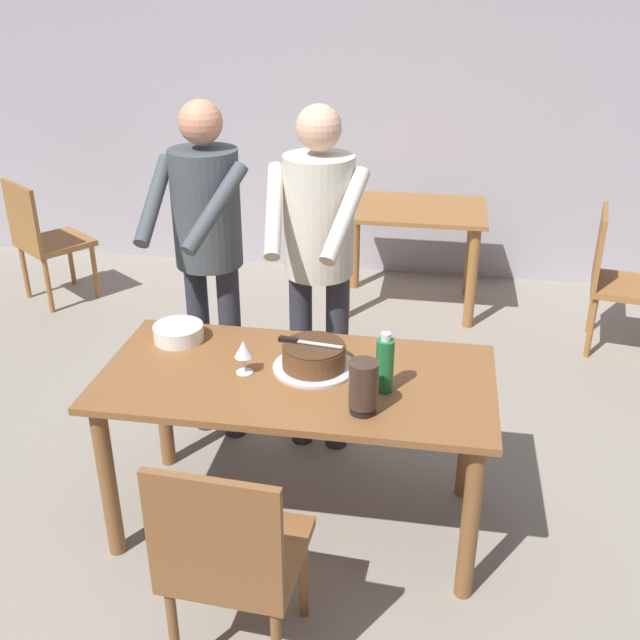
# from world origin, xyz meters

# --- Properties ---
(ground_plane) EXTENTS (14.00, 14.00, 0.00)m
(ground_plane) POSITION_xyz_m (0.00, 0.00, 0.00)
(ground_plane) COLOR gray
(back_wall) EXTENTS (10.00, 0.12, 2.70)m
(back_wall) POSITION_xyz_m (0.00, 3.10, 1.35)
(back_wall) COLOR #ADA8B2
(back_wall) RESTS_ON ground_plane
(main_dining_table) EXTENTS (1.60, 0.78, 0.75)m
(main_dining_table) POSITION_xyz_m (0.00, 0.00, 0.63)
(main_dining_table) COLOR brown
(main_dining_table) RESTS_ON ground_plane
(cake_on_platter) EXTENTS (0.34, 0.34, 0.11)m
(cake_on_platter) POSITION_xyz_m (0.06, 0.06, 0.80)
(cake_on_platter) COLOR silver
(cake_on_platter) RESTS_ON main_dining_table
(cake_knife) EXTENTS (0.27, 0.06, 0.02)m
(cake_knife) POSITION_xyz_m (-0.01, 0.07, 0.87)
(cake_knife) COLOR silver
(cake_knife) RESTS_ON cake_on_platter
(plate_stack) EXTENTS (0.22, 0.22, 0.07)m
(plate_stack) POSITION_xyz_m (-0.57, 0.22, 0.79)
(plate_stack) COLOR white
(plate_stack) RESTS_ON main_dining_table
(wine_glass_near) EXTENTS (0.08, 0.08, 0.14)m
(wine_glass_near) POSITION_xyz_m (-0.21, -0.02, 0.85)
(wine_glass_near) COLOR silver
(wine_glass_near) RESTS_ON main_dining_table
(water_bottle) EXTENTS (0.07, 0.07, 0.25)m
(water_bottle) POSITION_xyz_m (0.36, -0.06, 0.86)
(water_bottle) COLOR #1E6B38
(water_bottle) RESTS_ON main_dining_table
(hurricane_lamp) EXTENTS (0.11, 0.11, 0.21)m
(hurricane_lamp) POSITION_xyz_m (0.30, -0.23, 0.86)
(hurricane_lamp) COLOR black
(hurricane_lamp) RESTS_ON main_dining_table
(person_cutting_cake) EXTENTS (0.47, 0.56, 1.72)m
(person_cutting_cake) POSITION_xyz_m (-0.01, 0.60, 1.08)
(person_cutting_cake) COLOR #2D2D38
(person_cutting_cake) RESTS_ON ground_plane
(person_standing_beside) EXTENTS (0.46, 0.58, 1.72)m
(person_standing_beside) POSITION_xyz_m (-0.55, 0.63, 1.08)
(person_standing_beside) COLOR #2D2D38
(person_standing_beside) RESTS_ON ground_plane
(chair_near_side) EXTENTS (0.47, 0.47, 0.90)m
(chair_near_side) POSITION_xyz_m (-0.08, -0.77, 0.49)
(chair_near_side) COLOR brown
(chair_near_side) RESTS_ON ground_plane
(background_table) EXTENTS (1.00, 0.70, 0.74)m
(background_table) POSITION_xyz_m (0.34, 2.40, 0.58)
(background_table) COLOR #9E6633
(background_table) RESTS_ON ground_plane
(background_chair_0) EXTENTS (0.61, 0.61, 0.90)m
(background_chair_0) POSITION_xyz_m (-2.24, 2.06, 0.49)
(background_chair_0) COLOR #9E6633
(background_chair_0) RESTS_ON ground_plane
(background_chair_1) EXTENTS (0.51, 0.51, 0.90)m
(background_chair_1) POSITION_xyz_m (1.64, 1.97, 0.49)
(background_chair_1) COLOR #9E6633
(background_chair_1) RESTS_ON ground_plane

